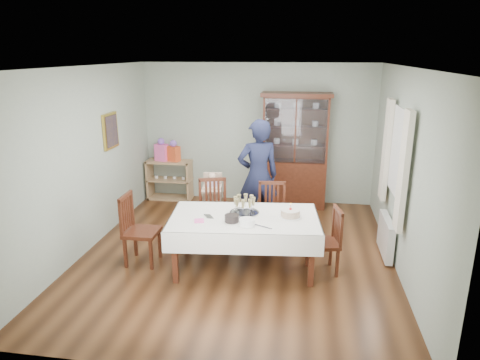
% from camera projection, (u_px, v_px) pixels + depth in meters
% --- Properties ---
extents(floor, '(5.00, 5.00, 0.00)m').
position_uv_depth(floor, '(237.00, 254.00, 6.37)').
color(floor, '#593319').
rests_on(floor, ground).
extents(room_shell, '(5.00, 5.00, 5.00)m').
position_uv_depth(room_shell, '(242.00, 134.00, 6.38)').
color(room_shell, '#9EAA99').
rests_on(room_shell, floor).
extents(dining_table, '(2.10, 1.34, 0.76)m').
position_uv_depth(dining_table, '(244.00, 242.00, 5.86)').
color(dining_table, '#4E2213').
rests_on(dining_table, floor).
extents(china_cabinet, '(1.30, 0.48, 2.18)m').
position_uv_depth(china_cabinet, '(295.00, 149.00, 8.07)').
color(china_cabinet, '#4E2213').
rests_on(china_cabinet, floor).
extents(sideboard, '(0.90, 0.38, 0.80)m').
position_uv_depth(sideboard, '(170.00, 180.00, 8.67)').
color(sideboard, tan).
rests_on(sideboard, floor).
extents(picture_frame, '(0.04, 0.48, 0.58)m').
position_uv_depth(picture_frame, '(111.00, 131.00, 6.97)').
color(picture_frame, gold).
rests_on(picture_frame, room_shell).
extents(window, '(0.04, 1.02, 1.22)m').
position_uv_depth(window, '(399.00, 153.00, 5.88)').
color(window, white).
rests_on(window, room_shell).
extents(curtain_left, '(0.07, 0.30, 1.55)m').
position_uv_depth(curtain_left, '(403.00, 172.00, 5.33)').
color(curtain_left, silver).
rests_on(curtain_left, room_shell).
extents(curtain_right, '(0.07, 0.30, 1.55)m').
position_uv_depth(curtain_right, '(386.00, 150.00, 6.51)').
color(curtain_right, silver).
rests_on(curtain_right, room_shell).
extents(radiator, '(0.10, 0.80, 0.55)m').
position_uv_depth(radiator, '(386.00, 236.00, 6.25)').
color(radiator, white).
rests_on(radiator, floor).
extents(chair_far_left, '(0.56, 0.56, 1.00)m').
position_uv_depth(chair_far_left, '(214.00, 225.00, 6.67)').
color(chair_far_left, '#4E2213').
rests_on(chair_far_left, floor).
extents(chair_far_right, '(0.48, 0.48, 0.97)m').
position_uv_depth(chair_far_right, '(272.00, 227.00, 6.59)').
color(chair_far_right, '#4E2213').
rests_on(chair_far_right, floor).
extents(chair_end_left, '(0.45, 0.45, 1.01)m').
position_uv_depth(chair_end_left, '(141.00, 243.00, 6.04)').
color(chair_end_left, '#4E2213').
rests_on(chair_end_left, floor).
extents(chair_end_right, '(0.49, 0.49, 0.91)m').
position_uv_depth(chair_end_right, '(323.00, 253.00, 5.79)').
color(chair_end_right, '#4E2213').
rests_on(chair_end_right, floor).
extents(woman, '(0.80, 0.67, 1.88)m').
position_uv_depth(woman, '(258.00, 176.00, 6.97)').
color(woman, black).
rests_on(woman, floor).
extents(high_chair, '(0.47, 0.47, 0.95)m').
position_uv_depth(high_chair, '(213.00, 205.00, 7.31)').
color(high_chair, black).
rests_on(high_chair, floor).
extents(champagne_tray, '(0.41, 0.41, 0.25)m').
position_uv_depth(champagne_tray, '(244.00, 208.00, 5.84)').
color(champagne_tray, silver).
rests_on(champagne_tray, dining_table).
extents(birthday_cake, '(0.30, 0.30, 0.20)m').
position_uv_depth(birthday_cake, '(290.00, 214.00, 5.71)').
color(birthday_cake, white).
rests_on(birthday_cake, dining_table).
extents(plate_stack_dark, '(0.25, 0.25, 0.09)m').
position_uv_depth(plate_stack_dark, '(232.00, 218.00, 5.57)').
color(plate_stack_dark, black).
rests_on(plate_stack_dark, dining_table).
extents(plate_stack_white, '(0.26, 0.26, 0.09)m').
position_uv_depth(plate_stack_white, '(247.00, 222.00, 5.45)').
color(plate_stack_white, white).
rests_on(plate_stack_white, dining_table).
extents(napkin_stack, '(0.15, 0.15, 0.02)m').
position_uv_depth(napkin_stack, '(199.00, 221.00, 5.59)').
color(napkin_stack, '#F65AAA').
rests_on(napkin_stack, dining_table).
extents(cutlery, '(0.19, 0.21, 0.01)m').
position_uv_depth(cutlery, '(206.00, 216.00, 5.75)').
color(cutlery, silver).
rests_on(cutlery, dining_table).
extents(cake_knife, '(0.26, 0.15, 0.01)m').
position_uv_depth(cake_knife, '(262.00, 226.00, 5.41)').
color(cake_knife, silver).
rests_on(cake_knife, dining_table).
extents(gift_bag_pink, '(0.28, 0.21, 0.46)m').
position_uv_depth(gift_bag_pink, '(162.00, 151.00, 8.49)').
color(gift_bag_pink, '#F65AAA').
rests_on(gift_bag_pink, sideboard).
extents(gift_bag_orange, '(0.27, 0.24, 0.42)m').
position_uv_depth(gift_bag_orange, '(174.00, 152.00, 8.46)').
color(gift_bag_orange, '#DB4E22').
rests_on(gift_bag_orange, sideboard).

